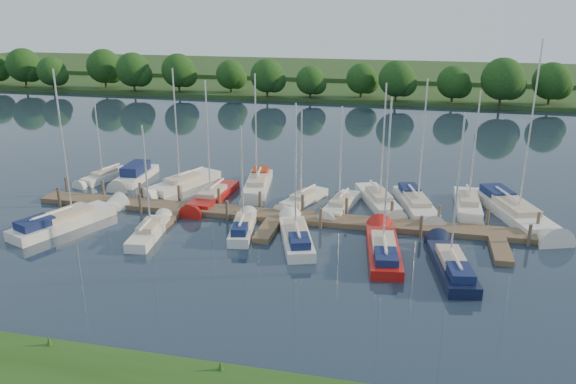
% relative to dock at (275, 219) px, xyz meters
% --- Properties ---
extents(ground, '(260.00, 260.00, 0.00)m').
position_rel_dock_xyz_m(ground, '(0.00, -7.31, -0.20)').
color(ground, '#1C2A38').
rests_on(ground, ground).
extents(dock, '(40.00, 6.00, 0.40)m').
position_rel_dock_xyz_m(dock, '(0.00, 0.00, 0.00)').
color(dock, brown).
rests_on(dock, ground).
extents(mooring_pilings, '(38.24, 2.84, 2.00)m').
position_rel_dock_xyz_m(mooring_pilings, '(0.00, 1.13, 0.40)').
color(mooring_pilings, '#473D33').
rests_on(mooring_pilings, ground).
extents(far_shore, '(180.00, 30.00, 0.60)m').
position_rel_dock_xyz_m(far_shore, '(0.00, 67.69, 0.10)').
color(far_shore, '#244018').
rests_on(far_shore, ground).
extents(distant_hill, '(220.00, 40.00, 1.40)m').
position_rel_dock_xyz_m(distant_hill, '(0.00, 92.69, 0.50)').
color(distant_hill, '#2B4A20').
rests_on(distant_hill, ground).
extents(treeline, '(147.11, 9.83, 8.29)m').
position_rel_dock_xyz_m(treeline, '(-1.79, 54.62, 3.94)').
color(treeline, '#38281C').
rests_on(treeline, ground).
extents(sailboat_n_0, '(2.88, 6.16, 7.93)m').
position_rel_dock_xyz_m(sailboat_n_0, '(-18.13, 6.64, 0.07)').
color(sailboat_n_0, silver).
rests_on(sailboat_n_0, ground).
extents(motorboat, '(2.25, 7.00, 1.95)m').
position_rel_dock_xyz_m(motorboat, '(-15.23, 7.05, 0.18)').
color(motorboat, silver).
rests_on(motorboat, ground).
extents(sailboat_n_2, '(4.67, 8.56, 10.94)m').
position_rel_dock_xyz_m(sailboat_n_2, '(-10.20, 6.17, 0.07)').
color(sailboat_n_2, silver).
rests_on(sailboat_n_2, ground).
extents(sailboat_n_3, '(2.36, 8.27, 10.45)m').
position_rel_dock_xyz_m(sailboat_n_3, '(-6.28, 3.26, 0.07)').
color(sailboat_n_3, '#A8130F').
rests_on(sailboat_n_3, ground).
extents(sailboat_n_4, '(3.03, 8.41, 10.64)m').
position_rel_dock_xyz_m(sailboat_n_4, '(-3.41, 7.20, 0.13)').
color(sailboat_n_4, silver).
rests_on(sailboat_n_4, ground).
extents(sailboat_n_5, '(3.31, 6.22, 8.10)m').
position_rel_dock_xyz_m(sailboat_n_5, '(1.24, 4.41, 0.07)').
color(sailboat_n_5, silver).
rests_on(sailboat_n_5, ground).
extents(sailboat_n_6, '(2.57, 6.88, 8.72)m').
position_rel_dock_xyz_m(sailboat_n_6, '(4.46, 3.70, 0.07)').
color(sailboat_n_6, silver).
rests_on(sailboat_n_6, ground).
extents(sailboat_n_7, '(4.35, 8.03, 10.41)m').
position_rel_dock_xyz_m(sailboat_n_7, '(7.44, 5.43, 0.08)').
color(sailboat_n_7, silver).
rests_on(sailboat_n_7, ground).
extents(sailboat_n_8, '(3.88, 8.62, 10.82)m').
position_rel_dock_xyz_m(sailboat_n_8, '(10.45, 5.17, 0.12)').
color(sailboat_n_8, silver).
rests_on(sailboat_n_8, ground).
extents(sailboat_n_9, '(1.86, 7.74, 10.06)m').
position_rel_dock_xyz_m(sailboat_n_9, '(14.49, 5.92, 0.08)').
color(sailboat_n_9, silver).
rests_on(sailboat_n_9, ground).
extents(sailboat_n_10, '(5.60, 11.09, 13.97)m').
position_rel_dock_xyz_m(sailboat_n_10, '(17.94, 4.97, 0.13)').
color(sailboat_n_10, silver).
rests_on(sailboat_n_10, ground).
extents(sailboat_s_0, '(5.04, 9.27, 11.93)m').
position_rel_dock_xyz_m(sailboat_s_0, '(-14.90, -4.23, 0.13)').
color(sailboat_s_0, silver).
rests_on(sailboat_s_0, ground).
extents(sailboat_s_1, '(2.15, 6.45, 8.39)m').
position_rel_dock_xyz_m(sailboat_s_1, '(-8.00, -4.77, 0.08)').
color(sailboat_s_1, silver).
rests_on(sailboat_s_1, ground).
extents(sailboat_s_2, '(2.34, 6.28, 8.21)m').
position_rel_dock_xyz_m(sailboat_s_2, '(-1.72, -2.73, 0.13)').
color(sailboat_s_2, silver).
rests_on(sailboat_s_2, ground).
extents(sailboat_s_3, '(3.83, 7.80, 10.04)m').
position_rel_dock_xyz_m(sailboat_s_3, '(2.35, -3.40, 0.13)').
color(sailboat_s_3, silver).
rests_on(sailboat_s_3, ground).
extents(sailboat_s_4, '(2.89, 8.54, 10.70)m').
position_rel_dock_xyz_m(sailboat_s_4, '(8.40, -4.09, 0.11)').
color(sailboat_s_4, '#A8130F').
rests_on(sailboat_s_4, ground).
extents(sailboat_s_5, '(3.01, 8.09, 10.26)m').
position_rel_dock_xyz_m(sailboat_s_5, '(12.67, -5.62, 0.13)').
color(sailboat_s_5, black).
rests_on(sailboat_s_5, ground).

